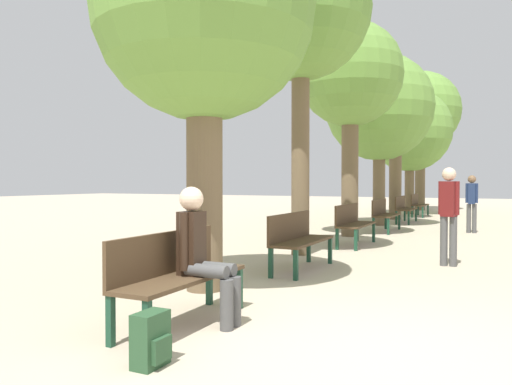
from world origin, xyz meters
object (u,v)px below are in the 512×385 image
bench_row_5 (418,203)px  pedestrian_near (449,210)px  tree_row_1 (301,13)px  tree_row_5 (410,131)px  tree_row_6 (420,111)px  tree_row_0 (204,13)px  bench_row_0 (175,270)px  bench_row_2 (352,221)px  bench_row_1 (297,236)px  bench_row_4 (404,207)px  bench_row_3 (384,213)px  tree_row_2 (350,77)px  backpack (151,340)px  pedestrian_mid (472,200)px  person_seated (202,251)px  tree_row_4 (396,106)px  tree_row_3 (379,108)px

bench_row_5 → pedestrian_near: size_ratio=1.04×
tree_row_1 → tree_row_5: bearing=90.0°
tree_row_5 → tree_row_6: bearing=90.0°
tree_row_0 → tree_row_6: size_ratio=0.75×
bench_row_0 → bench_row_2: size_ratio=1.00×
bench_row_1 → bench_row_4: same height
bench_row_4 → tree_row_1: tree_row_1 is taller
bench_row_2 → bench_row_3: (0.00, 3.30, 0.00)m
tree_row_2 → backpack: bearing=-83.7°
backpack → pedestrian_mid: bearing=81.6°
pedestrian_near → bench_row_2: bearing=138.2°
bench_row_2 → tree_row_0: 6.01m
person_seated → pedestrian_mid: (1.97, 10.49, 0.18)m
bench_row_2 → bench_row_1: bearing=-90.0°
tree_row_0 → tree_row_5: 16.49m
bench_row_2 → backpack: 7.65m
bench_row_5 → tree_row_5: (-0.55, 1.40, 3.01)m
bench_row_4 → tree_row_2: bearing=-96.5°
tree_row_1 → tree_row_2: 3.57m
tree_row_1 → backpack: (1.04, -5.89, -4.37)m
person_seated → tree_row_1: bearing=99.4°
bench_row_3 → backpack: 10.94m
bench_row_3 → person_seated: 9.80m
bench_row_2 → backpack: (0.49, -7.62, -0.33)m
bench_row_0 → bench_row_3: 9.91m
bench_row_0 → bench_row_5: 16.51m
bench_row_1 → tree_row_5: bearing=92.1°
bench_row_4 → tree_row_4: bearing=111.0°
bench_row_4 → tree_row_4: 3.92m
bench_row_5 → tree_row_0: tree_row_0 is taller
bench_row_3 → tree_row_0: 9.01m
tree_row_4 → backpack: bearing=-86.2°
bench_row_2 → tree_row_0: size_ratio=0.34×
tree_row_1 → person_seated: (0.78, -4.76, -3.86)m
bench_row_0 → bench_row_4: 13.21m
tree_row_1 → tree_row_4: (0.00, 9.77, -0.44)m
bench_row_3 → bench_row_0: bearing=-90.0°
bench_row_3 → pedestrian_mid: pedestrian_mid is taller
tree_row_0 → bench_row_5: bearing=87.9°
tree_row_5 → bench_row_1: bearing=-87.9°
tree_row_2 → tree_row_1: bearing=-90.0°
bench_row_1 → tree_row_1: size_ratio=0.28×
tree_row_4 → tree_row_5: bearing=90.0°
bench_row_0 → bench_row_3: bearing=90.0°
tree_row_0 → backpack: 4.26m
tree_row_0 → tree_row_1: (0.00, 3.44, 1.04)m
tree_row_1 → tree_row_3: tree_row_1 is taller
tree_row_3 → bench_row_3: bearing=-74.3°
bench_row_5 → bench_row_3: bearing=-90.0°
person_seated → pedestrian_mid: bearing=79.4°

